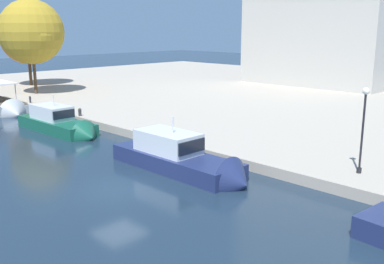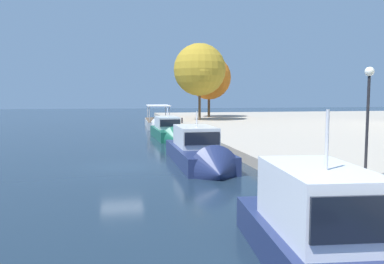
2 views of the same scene
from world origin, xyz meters
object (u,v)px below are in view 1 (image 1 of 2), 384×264
object	(u,v)px
tree_2	(33,31)
lamp_post	(363,122)
mooring_bollard_0	(80,112)
tree_3	(27,37)
motor_yacht_1	(60,126)
mooring_bollard_1	(30,99)
motor_yacht_2	(183,161)

from	to	relation	value
tree_2	lamp_post	bearing A→B (deg)	-2.43
mooring_bollard_0	lamp_post	world-z (taller)	lamp_post
mooring_bollard_0	lamp_post	distance (m)	25.82
tree_3	lamp_post	bearing A→B (deg)	-5.73
motor_yacht_1	tree_2	xyz separation A→B (m)	(-18.24, 7.08, 7.56)
mooring_bollard_0	mooring_bollard_1	distance (m)	10.30
tree_3	mooring_bollard_0	bearing A→B (deg)	-16.19
mooring_bollard_1	tree_3	distance (m)	17.04
lamp_post	tree_2	bearing A→B (deg)	177.57
tree_2	tree_3	xyz separation A→B (m)	(-8.44, 3.26, -0.84)
motor_yacht_2	mooring_bollard_0	bearing A→B (deg)	169.12
mooring_bollard_1	lamp_post	bearing A→B (deg)	3.07
mooring_bollard_1	tree_2	distance (m)	9.87
motor_yacht_1	lamp_post	size ratio (longest dim) A/B	2.02
lamp_post	motor_yacht_1	bearing A→B (deg)	-167.26
motor_yacht_2	mooring_bollard_1	bearing A→B (deg)	172.84
mooring_bollard_1	tree_3	world-z (taller)	tree_3
tree_2	motor_yacht_1	bearing A→B (deg)	-21.22
motor_yacht_1	tree_2	size ratio (longest dim) A/B	0.86
mooring_bollard_0	tree_3	world-z (taller)	tree_3
mooring_bollard_1	tree_2	bearing A→B (deg)	147.50
motor_yacht_2	motor_yacht_1	bearing A→B (deg)	179.73
motor_yacht_1	tree_3	size ratio (longest dim) A/B	0.93
motor_yacht_2	tree_2	size ratio (longest dim) A/B	0.90
motor_yacht_2	mooring_bollard_0	xyz separation A→B (m)	(-17.05, 3.30, 0.37)
tree_2	mooring_bollard_0	bearing A→B (deg)	-13.51
motor_yacht_2	mooring_bollard_1	size ratio (longest dim) A/B	13.85
tree_2	tree_3	distance (m)	9.09
motor_yacht_1	motor_yacht_2	bearing A→B (deg)	-1.74
motor_yacht_2	mooring_bollard_0	distance (m)	17.37
motor_yacht_1	motor_yacht_2	xyz separation A→B (m)	(14.92, -0.09, 0.11)
motor_yacht_2	mooring_bollard_1	world-z (taller)	motor_yacht_2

